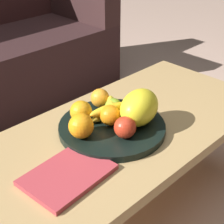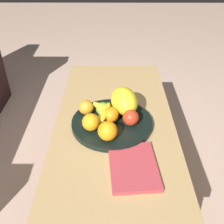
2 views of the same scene
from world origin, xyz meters
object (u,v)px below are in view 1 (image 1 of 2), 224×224
orange_left (110,115)px  orange_back (81,126)px  melon_large_front (139,107)px  magazine (68,175)px  apple_left (113,107)px  orange_right (100,98)px  orange_front (81,112)px  banana_bunch (110,112)px  coffee_table (123,137)px  fruit_bowl (112,127)px  apple_front (125,127)px

orange_left → orange_back: 0.12m
melon_large_front → magazine: melon_large_front is taller
orange_back → apple_left: size_ratio=1.33×
melon_large_front → orange_right: size_ratio=2.47×
orange_front → orange_left: size_ratio=1.09×
orange_front → magazine: orange_front is taller
orange_back → banana_bunch: size_ratio=0.49×
orange_front → orange_back: bearing=-130.5°
coffee_table → banana_bunch: bearing=114.4°
fruit_bowl → apple_front: bearing=-105.9°
orange_left → orange_right: 0.13m
coffee_table → apple_left: bearing=80.8°
coffee_table → orange_right: size_ratio=16.77×
coffee_table → melon_large_front: size_ratio=6.79×
orange_right → apple_front: (-0.08, -0.21, 0.00)m
orange_back → apple_front: 0.14m
magazine → apple_left: bearing=17.2°
melon_large_front → orange_left: bearing=141.8°
apple_front → magazine: 0.25m
orange_right → magazine: bearing=-147.7°
coffee_table → apple_left: (0.01, 0.06, 0.10)m
orange_left → apple_left: (0.06, 0.04, -0.00)m
coffee_table → orange_right: orange_right is taller
banana_bunch → fruit_bowl: bearing=-125.7°
orange_right → apple_left: (-0.01, -0.08, -0.00)m
fruit_bowl → apple_left: bearing=40.6°
coffee_table → fruit_bowl: size_ratio=3.17×
orange_front → orange_right: 0.12m
magazine → banana_bunch: bearing=17.0°
melon_large_front → coffee_table: bearing=127.0°
apple_front → orange_front: bearing=102.1°
melon_large_front → apple_left: 0.11m
apple_left → fruit_bowl: bearing=-139.4°
orange_front → fruit_bowl: bearing=-56.2°
orange_left → magazine: size_ratio=0.29×
orange_right → apple_front: size_ratio=0.96×
apple_front → banana_bunch: size_ratio=0.43×
orange_right → magazine: 0.39m
coffee_table → apple_left: 0.12m
orange_front → apple_front: size_ratio=1.06×
orange_back → magazine: (-0.14, -0.10, -0.06)m
apple_front → fruit_bowl: bearing=74.1°
orange_front → orange_left: 0.10m
banana_bunch → melon_large_front: bearing=-58.9°
fruit_bowl → apple_front: apple_front is taller
orange_left → apple_front: apple_front is taller
orange_front → apple_left: (0.11, -0.05, -0.01)m
coffee_table → apple_front: bearing=-133.2°
orange_front → orange_left: orange_front is taller
melon_large_front → orange_right: (-0.02, 0.18, -0.03)m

